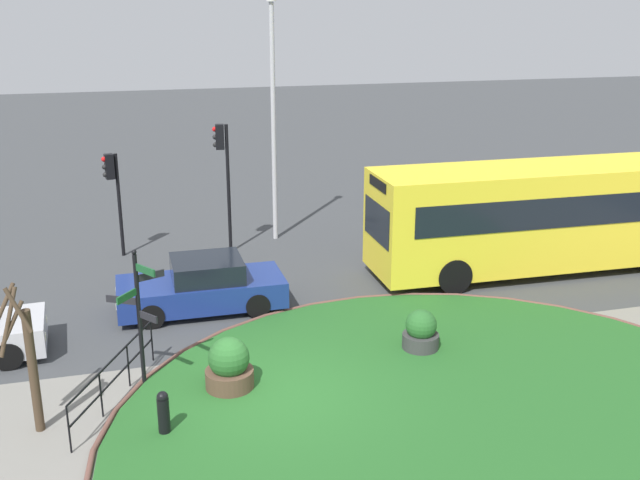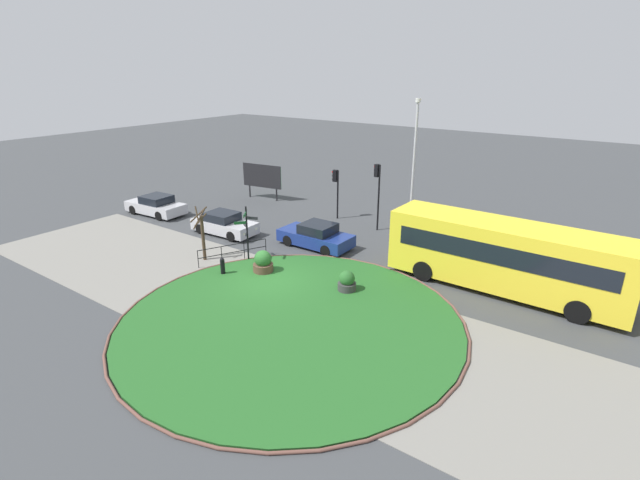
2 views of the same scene
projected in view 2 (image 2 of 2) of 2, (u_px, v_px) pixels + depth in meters
name	position (u px, v px, depth m)	size (l,w,h in m)	color
ground	(269.00, 282.00, 22.78)	(120.00, 120.00, 0.00)	#3D3F42
sidewalk_paving	(241.00, 296.00, 21.31)	(32.00, 8.16, 0.02)	gray
grass_island	(291.00, 321.00, 19.22)	(13.84, 13.84, 0.10)	#235B23
grass_kerb_ring	(291.00, 320.00, 19.21)	(14.15, 14.15, 0.11)	brown
signpost_directional	(247.00, 229.00, 24.61)	(1.21, 0.93, 3.03)	black
bollard_foreground	(223.00, 266.00, 23.32)	(0.23, 0.23, 0.94)	black
railing_grass_edge	(233.00, 250.00, 24.92)	(1.68, 3.39, 0.97)	black
bus_yellow	(505.00, 256.00, 21.36)	(10.59, 2.80, 3.20)	yellow
car_near_lane	(224.00, 224.00, 29.06)	(4.22, 1.98, 1.35)	#B7B7BC
car_far_lane	(156.00, 206.00, 32.87)	(4.44, 2.14, 1.37)	#B7B7BC
car_trailing	(316.00, 236.00, 26.99)	(4.35, 1.96, 1.40)	navy
traffic_light_near	(378.00, 183.00, 28.97)	(0.49, 0.30, 4.17)	black
traffic_light_far	(336.00, 183.00, 31.42)	(0.49, 0.30, 3.32)	black
lamppost_tall	(414.00, 163.00, 28.30)	(0.32, 0.32, 8.04)	#B7B7BC
billboard_left	(262.00, 176.00, 36.30)	(3.40, 0.61, 2.72)	black
planter_near_signpost	(347.00, 282.00, 21.62)	(0.85, 0.85, 1.04)	#383838
planter_kerbside	(263.00, 263.00, 23.57)	(1.01, 1.01, 1.20)	brown
street_tree_bare	(202.00, 233.00, 24.88)	(0.81, 0.98, 2.98)	#423323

